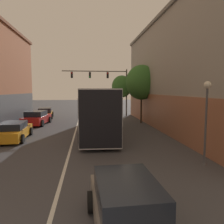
{
  "coord_description": "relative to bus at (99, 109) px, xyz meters",
  "views": [
    {
      "loc": [
        1.07,
        -2.27,
        3.61
      ],
      "look_at": [
        2.97,
        14.52,
        1.92
      ],
      "focal_mm": 35.0,
      "sensor_mm": 36.0,
      "label": 1
    }
  ],
  "objects": [
    {
      "name": "lane_center_line",
      "position": [
        -2.01,
        -0.22,
        -2.07
      ],
      "size": [
        0.14,
        43.52,
        0.01
      ],
      "color": "silver",
      "rests_on": "ground_plane"
    },
    {
      "name": "building_right_storefront",
      "position": [
        9.83,
        1.24,
        3.19
      ],
      "size": [
        9.1,
        25.08,
        10.29
      ],
      "color": "#9E998E",
      "rests_on": "ground_plane"
    },
    {
      "name": "bus",
      "position": [
        0.0,
        0.0,
        0.0
      ],
      "size": [
        3.15,
        12.24,
        3.71
      ],
      "rotation": [
        0.0,
        0.0,
        1.54
      ],
      "color": "#B7B7BC",
      "rests_on": "ground_plane"
    },
    {
      "name": "hatchback_foreground",
      "position": [
        0.03,
        -13.33,
        -1.42
      ],
      "size": [
        2.01,
        4.57,
        1.39
      ],
      "rotation": [
        0.0,
        0.0,
        1.61
      ],
      "color": "slate",
      "rests_on": "ground_plane"
    },
    {
      "name": "parked_car_left_near",
      "position": [
        -6.24,
        5.19,
        -1.37
      ],
      "size": [
        2.48,
        4.62,
        1.46
      ],
      "rotation": [
        0.0,
        0.0,
        1.47
      ],
      "color": "red",
      "rests_on": "ground_plane"
    },
    {
      "name": "parked_car_left_mid",
      "position": [
        -6.32,
        -1.79,
        -1.44
      ],
      "size": [
        2.14,
        4.63,
        1.3
      ],
      "rotation": [
        0.0,
        0.0,
        1.62
      ],
      "color": "orange",
      "rests_on": "ground_plane"
    },
    {
      "name": "parked_car_left_far",
      "position": [
        -6.41,
        10.77,
        -1.44
      ],
      "size": [
        2.33,
        4.67,
        1.34
      ],
      "rotation": [
        0.0,
        0.0,
        1.68
      ],
      "color": "orange",
      "rests_on": "ground_plane"
    },
    {
      "name": "traffic_signal_gantry",
      "position": [
        1.5,
        11.53,
        2.76
      ],
      "size": [
        8.8,
        0.36,
        6.45
      ],
      "color": "#514C47",
      "rests_on": "ground_plane"
    },
    {
      "name": "street_lamp",
      "position": [
        4.66,
        -8.54,
        0.47
      ],
      "size": [
        0.35,
        0.35,
        4.04
      ],
      "color": "#47474C",
      "rests_on": "ground_plane"
    },
    {
      "name": "street_tree_near",
      "position": [
        4.92,
        5.07,
        2.37
      ],
      "size": [
        3.42,
        3.08,
        6.33
      ],
      "color": "#3D2D1E",
      "rests_on": "ground_plane"
    },
    {
      "name": "street_tree_far",
      "position": [
        3.79,
        11.56,
        2.03
      ],
      "size": [
        2.75,
        2.47,
        5.63
      ],
      "color": "#4C3823",
      "rests_on": "ground_plane"
    }
  ]
}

